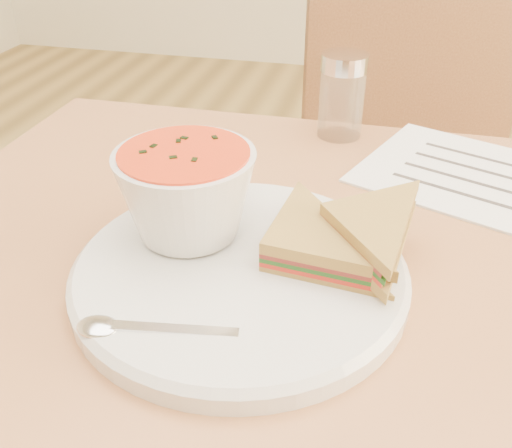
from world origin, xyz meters
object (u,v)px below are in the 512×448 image
(plate, at_px, (240,274))
(soup_bowl, at_px, (187,197))
(chair_far, at_px, (432,214))
(condiment_shaker, at_px, (342,96))

(plate, xyz_separation_m, soup_bowl, (-0.06, 0.03, 0.05))
(chair_far, distance_m, plate, 0.67)
(condiment_shaker, bearing_deg, plate, -98.05)
(soup_bowl, relative_size, condiment_shaker, 1.14)
(soup_bowl, height_order, condiment_shaker, condiment_shaker)
(chair_far, bearing_deg, plate, 51.09)
(chair_far, distance_m, soup_bowl, 0.69)
(plate, distance_m, soup_bowl, 0.08)
(condiment_shaker, bearing_deg, soup_bowl, -109.06)
(chair_far, bearing_deg, condiment_shaker, 36.60)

